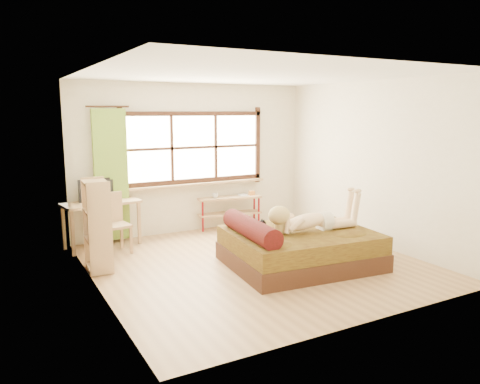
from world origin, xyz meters
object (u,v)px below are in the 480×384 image
kitten (254,227)px  woman (312,210)px  bed (297,247)px  bookshelf (97,225)px  pipe_shelf (230,205)px  chair (112,219)px  desk (101,208)px

kitten → woman: bearing=-4.3°
bed → bookshelf: (-2.56, 1.17, 0.38)m
bed → pipe_shelf: bed is taller
chair → bookshelf: bearing=-125.5°
bed → desk: size_ratio=1.70×
kitten → chair: (-1.50, 1.85, -0.10)m
desk → pipe_shelf: size_ratio=1.02×
bed → bookshelf: bearing=160.9°
woman → desk: (-2.45, 2.37, -0.16)m
kitten → pipe_shelf: size_ratio=0.24×
chair → pipe_shelf: chair is taller
chair → pipe_shelf: (2.34, 0.48, -0.08)m
bed → chair: (-2.17, 1.95, 0.25)m
bed → pipe_shelf: (0.17, 2.43, 0.17)m
bed → desk: bed is taller
bed → kitten: 0.76m
woman → bookshelf: (-2.76, 1.22, -0.16)m
woman → bookshelf: size_ratio=1.11×
kitten → pipe_shelf: kitten is taller
pipe_shelf → bookshelf: size_ratio=0.98×
woman → bed: bearing=170.1°
woman → desk: 3.41m
bed → pipe_shelf: 2.44m
bed → bookshelf: size_ratio=1.69×
bed → kitten: size_ratio=7.14×
bed → kitten: (-0.67, 0.10, 0.35)m
woman → chair: (-2.37, 2.00, -0.28)m
desk → chair: (0.09, -0.36, -0.13)m
kitten → desk: size_ratio=0.24×
chair → desk: bearing=94.6°
bed → chair: size_ratio=2.30×
bed → bookshelf: bookshelf is taller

